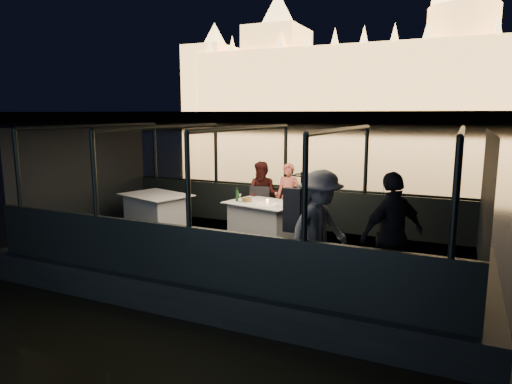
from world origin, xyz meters
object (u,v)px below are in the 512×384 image
at_px(chair_port_left, 256,212).
at_px(passenger_dark, 392,238).
at_px(dining_table_central, 264,220).
at_px(chair_port_right, 297,214).
at_px(dining_table_aft, 157,212).
at_px(passenger_stripe, 319,233).
at_px(person_woman_coral, 288,198).
at_px(wine_bottle, 237,194).
at_px(coat_stand, 301,226).
at_px(person_man_maroon, 263,196).

bearing_deg(chair_port_left, passenger_dark, -47.78).
bearing_deg(dining_table_central, chair_port_right, 48.42).
xyz_separation_m(dining_table_aft, passenger_stripe, (4.38, -1.98, 0.47)).
distance_m(chair_port_left, person_woman_coral, 0.77).
bearing_deg(wine_bottle, coat_stand, -43.44).
distance_m(chair_port_right, passenger_dark, 3.53).
bearing_deg(dining_table_central, person_man_maroon, 115.06).
relative_size(coat_stand, passenger_dark, 0.96).
distance_m(coat_stand, person_woman_coral, 3.14).
relative_size(person_woman_coral, passenger_dark, 0.84).
xyz_separation_m(chair_port_left, person_woman_coral, (0.63, 0.33, 0.30)).
distance_m(dining_table_aft, passenger_dark, 5.69).
bearing_deg(chair_port_right, chair_port_left, -158.04).
bearing_deg(coat_stand, person_woman_coral, 113.98).
height_order(coat_stand, passenger_stripe, coat_stand).
distance_m(chair_port_left, passenger_stripe, 3.50).
xyz_separation_m(dining_table_central, person_man_maroon, (-0.35, 0.76, 0.36)).
xyz_separation_m(coat_stand, passenger_stripe, (0.33, -0.13, -0.05)).
distance_m(chair_port_right, person_man_maroon, 0.94).
bearing_deg(passenger_dark, wine_bottle, -78.32).
xyz_separation_m(chair_port_left, chair_port_right, (0.90, 0.14, 0.00)).
height_order(chair_port_right, passenger_stripe, passenger_stripe).
bearing_deg(chair_port_right, passenger_stripe, -51.22).
bearing_deg(coat_stand, chair_port_left, 126.98).
xyz_separation_m(chair_port_left, person_man_maroon, (0.03, 0.31, 0.30)).
distance_m(dining_table_aft, coat_stand, 4.49).
bearing_deg(person_man_maroon, chair_port_left, -97.84).
relative_size(dining_table_aft, wine_bottle, 5.17).
height_order(passenger_stripe, passenger_dark, passenger_dark).
distance_m(person_woman_coral, wine_bottle, 1.21).
distance_m(dining_table_central, passenger_dark, 3.53).
distance_m(dining_table_central, dining_table_aft, 2.54).
height_order(dining_table_central, chair_port_left, chair_port_left).
bearing_deg(person_woman_coral, chair_port_left, -154.47).
bearing_deg(dining_table_aft, passenger_stripe, -24.36).
xyz_separation_m(dining_table_central, wine_bottle, (-0.56, -0.11, 0.53)).
xyz_separation_m(chair_port_left, passenger_dark, (3.23, -2.49, 0.40)).
distance_m(dining_table_aft, wine_bottle, 2.05).
height_order(person_man_maroon, passenger_dark, passenger_dark).
distance_m(dining_table_aft, person_man_maroon, 2.42).
bearing_deg(person_woman_coral, person_man_maroon, -179.77).
bearing_deg(passenger_dark, passenger_stripe, -38.80).
distance_m(chair_port_right, passenger_stripe, 3.12).
bearing_deg(dining_table_central, passenger_stripe, -50.06).
bearing_deg(passenger_stripe, passenger_dark, -56.57).
distance_m(dining_table_aft, chair_port_right, 3.16).
relative_size(dining_table_central, coat_stand, 0.85).
relative_size(dining_table_central, passenger_stripe, 0.81).
bearing_deg(person_woman_coral, coat_stand, -68.13).
relative_size(chair_port_left, coat_stand, 0.56).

